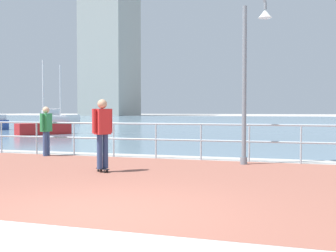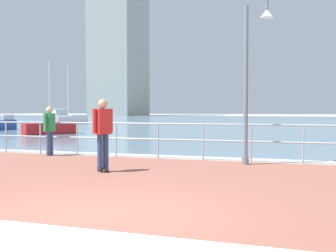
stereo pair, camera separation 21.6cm
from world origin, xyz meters
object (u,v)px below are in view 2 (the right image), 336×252
bystander (49,127)px  sailboat_teal (52,127)px  lamppost (252,65)px  skateboarder (103,128)px  sailboat_red (67,118)px

bystander → sailboat_teal: bearing=123.7°
lamppost → sailboat_teal: lamppost is taller
lamppost → sailboat_teal: (-13.32, 10.45, -2.25)m
skateboarder → sailboat_red: 36.07m
bystander → sailboat_red: sailboat_red is taller
lamppost → sailboat_teal: size_ratio=1.08×
lamppost → sailboat_red: (-23.02, 27.65, -2.08)m
skateboarder → bystander: (-3.30, 2.68, -0.11)m
sailboat_red → lamppost: bearing=-50.2°
skateboarder → sailboat_red: bearing=123.3°
lamppost → bystander: size_ratio=3.06×
bystander → sailboat_red: size_ratio=0.25×
sailboat_teal → bystander: bearing=-56.3°
bystander → sailboat_teal: sailboat_teal is taller
sailboat_red → sailboat_teal: 19.75m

